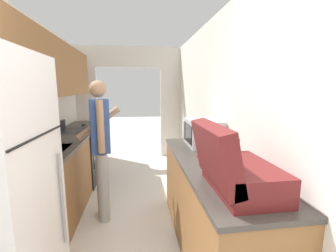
# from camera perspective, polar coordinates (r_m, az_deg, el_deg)

# --- Properties ---
(wall_left) EXTENTS (0.38, 6.78, 2.50)m
(wall_left) POSITION_cam_1_polar(r_m,az_deg,el_deg) (3.08, -32.49, 6.64)
(wall_left) COLOR white
(wall_left) RESTS_ON ground_plane
(wall_right) EXTENTS (0.06, 6.78, 2.50)m
(wall_right) POSITION_cam_1_polar(r_m,az_deg,el_deg) (2.59, 15.49, 1.59)
(wall_right) COLOR white
(wall_right) RESTS_ON ground_plane
(wall_far_with_doorway) EXTENTS (2.71, 0.06, 2.50)m
(wall_far_with_doorway) POSITION_cam_1_polar(r_m,az_deg,el_deg) (5.18, -9.79, 7.45)
(wall_far_with_doorway) COLOR white
(wall_far_with_doorway) RESTS_ON ground_plane
(counter_left) EXTENTS (0.62, 3.13, 0.91)m
(counter_left) POSITION_cam_1_polar(r_m,az_deg,el_deg) (3.60, -24.28, -9.75)
(counter_left) COLOR brown
(counter_left) RESTS_ON ground_plane
(counter_right) EXTENTS (0.62, 2.01, 0.91)m
(counter_right) POSITION_cam_1_polar(r_m,az_deg,el_deg) (2.38, 10.69, -19.17)
(counter_right) COLOR brown
(counter_right) RESTS_ON ground_plane
(range_oven) EXTENTS (0.66, 0.76, 1.05)m
(range_oven) POSITION_cam_1_polar(r_m,az_deg,el_deg) (4.11, -22.01, -7.19)
(range_oven) COLOR black
(range_oven) RESTS_ON ground_plane
(person) EXTENTS (0.54, 0.43, 1.68)m
(person) POSITION_cam_1_polar(r_m,az_deg,el_deg) (2.80, -16.72, -5.07)
(person) COLOR #9E9E9E
(person) RESTS_ON ground_plane
(suitcase) EXTENTS (0.48, 0.62, 0.46)m
(suitcase) POSITION_cam_1_polar(r_m,az_deg,el_deg) (1.58, 16.15, -10.36)
(suitcase) COLOR #5B1919
(suitcase) RESTS_ON counter_right
(microwave) EXTENTS (0.38, 0.50, 0.31)m
(microwave) POSITION_cam_1_polar(r_m,az_deg,el_deg) (2.74, 8.88, -1.64)
(microwave) COLOR #B7B7BC
(microwave) RESTS_ON counter_right
(book_stack) EXTENTS (0.25, 0.30, 0.04)m
(book_stack) POSITION_cam_1_polar(r_m,az_deg,el_deg) (2.21, 11.34, -8.03)
(book_stack) COLOR red
(book_stack) RESTS_ON counter_right
(knife) EXTENTS (0.09, 0.33, 0.02)m
(knife) POSITION_cam_1_polar(r_m,az_deg,el_deg) (4.54, -20.49, 0.36)
(knife) COLOR #B7B7BC
(knife) RESTS_ON counter_left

